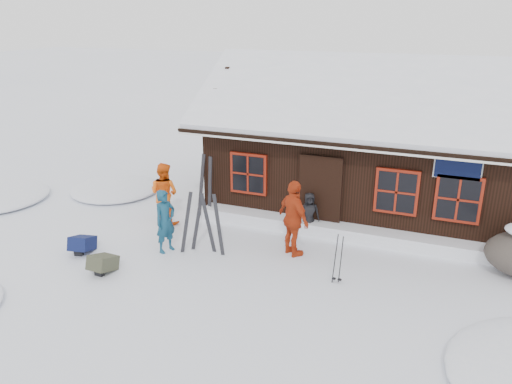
% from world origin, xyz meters
% --- Properties ---
extents(ground, '(120.00, 120.00, 0.00)m').
position_xyz_m(ground, '(0.00, 0.00, 0.00)').
color(ground, white).
rests_on(ground, ground).
extents(mountain_hut, '(8.90, 6.09, 4.42)m').
position_xyz_m(mountain_hut, '(1.50, 4.98, 1.58)').
color(mountain_hut, black).
rests_on(mountain_hut, ground).
extents(snow_drift, '(7.60, 0.60, 0.35)m').
position_xyz_m(snow_drift, '(1.50, 2.25, 0.17)').
color(snow_drift, white).
rests_on(snow_drift, ground).
extents(snow_mounds, '(20.60, 13.20, 0.48)m').
position_xyz_m(snow_mounds, '(1.65, 1.86, 0.00)').
color(snow_mounds, white).
rests_on(snow_mounds, ground).
extents(skier_teal, '(0.54, 0.66, 1.56)m').
position_xyz_m(skier_teal, '(-2.20, -0.09, 0.78)').
color(skier_teal, navy).
rests_on(skier_teal, ground).
extents(skier_orange_left, '(0.88, 0.71, 1.70)m').
position_xyz_m(skier_orange_left, '(-3.16, 1.42, 0.85)').
color(skier_orange_left, orange).
rests_on(skier_orange_left, ground).
extents(skier_orange_right, '(1.13, 1.02, 1.85)m').
position_xyz_m(skier_orange_right, '(0.69, 0.85, 0.92)').
color(skier_orange_right, '#B73412').
rests_on(skier_orange_right, ground).
extents(skier_crouched, '(0.64, 0.55, 1.11)m').
position_xyz_m(skier_crouched, '(0.69, 2.20, 0.55)').
color(skier_crouched, black).
rests_on(skier_crouched, ground).
extents(ski_pair_left, '(0.55, 0.31, 1.55)m').
position_xyz_m(ski_pair_left, '(-1.63, 0.16, 0.73)').
color(ski_pair_left, black).
rests_on(ski_pair_left, ground).
extents(ski_pair_mid, '(0.58, 0.17, 1.54)m').
position_xyz_m(ski_pair_mid, '(-1.09, 0.24, 0.72)').
color(ski_pair_mid, black).
rests_on(ski_pair_mid, ground).
extents(ski_pair_right, '(0.59, 0.21, 1.87)m').
position_xyz_m(ski_pair_right, '(-2.30, 2.20, 0.88)').
color(ski_pair_right, black).
rests_on(ski_pair_right, ground).
extents(ski_poles, '(0.21, 0.10, 1.16)m').
position_xyz_m(ski_poles, '(1.97, -0.05, 0.54)').
color(ski_poles, black).
rests_on(ski_poles, ground).
extents(backpack_blue, '(0.57, 0.69, 0.33)m').
position_xyz_m(backpack_blue, '(-4.03, -0.92, 0.16)').
color(backpack_blue, '#0F1743').
rests_on(backpack_blue, ground).
extents(backpack_olive, '(0.47, 0.61, 0.32)m').
position_xyz_m(backpack_olive, '(-2.95, -1.54, 0.16)').
color(backpack_olive, '#3D3F2D').
rests_on(backpack_olive, ground).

